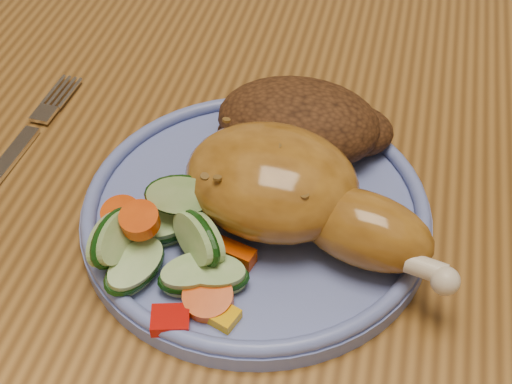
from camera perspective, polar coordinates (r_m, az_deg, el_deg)
dining_table at (r=0.58m, az=4.46°, el=-3.69°), size 0.90×1.40×0.75m
chair_far at (r=1.18m, az=9.41°, el=13.51°), size 0.42×0.42×0.91m
plate at (r=0.48m, az=0.00°, el=-1.78°), size 0.23×0.23×0.01m
plate_rim at (r=0.47m, az=0.00°, el=-0.86°), size 0.23×0.23×0.01m
chicken_leg at (r=0.44m, az=3.03°, el=-0.04°), size 0.18×0.11×0.06m
rice_pilaf at (r=0.50m, az=3.70°, el=5.44°), size 0.12×0.08×0.05m
vegetable_pile at (r=0.43m, az=-6.80°, el=-4.38°), size 0.11×0.11×0.05m
fork at (r=0.55m, az=-18.71°, el=3.12°), size 0.02×0.15×0.00m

